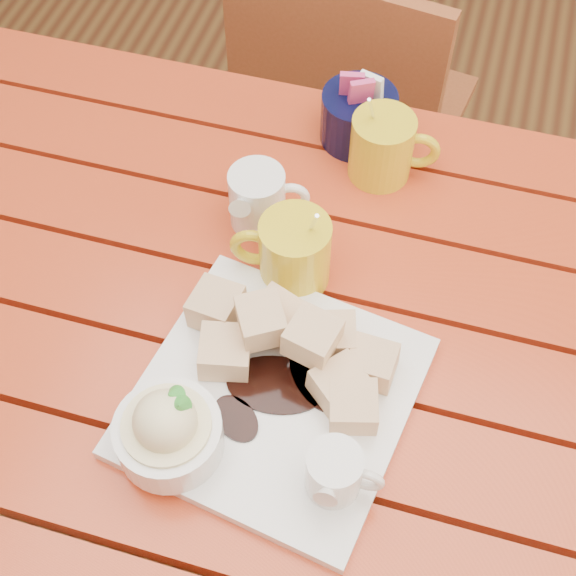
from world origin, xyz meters
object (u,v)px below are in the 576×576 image
(dessert_plate, at_px, (254,398))
(coffee_mug_left, at_px, (292,252))
(chair_far, at_px, (347,117))
(coffee_mug_right, at_px, (384,147))
(table, at_px, (289,372))

(dessert_plate, bearing_deg, coffee_mug_left, 93.27)
(dessert_plate, bearing_deg, chair_far, 95.00)
(coffee_mug_right, bearing_deg, dessert_plate, -106.92)
(coffee_mug_right, height_order, chair_far, coffee_mug_right)
(table, bearing_deg, coffee_mug_right, 79.36)
(table, distance_m, chair_far, 0.70)
(table, xyz_separation_m, coffee_mug_right, (0.05, 0.26, 0.15))
(table, distance_m, dessert_plate, 0.18)
(table, distance_m, coffee_mug_right, 0.31)
(dessert_plate, distance_m, coffee_mug_right, 0.38)
(coffee_mug_left, distance_m, chair_far, 0.69)
(dessert_plate, distance_m, coffee_mug_left, 0.18)
(chair_far, bearing_deg, table, 104.88)
(table, distance_m, coffee_mug_left, 0.17)
(table, xyz_separation_m, coffee_mug_left, (-0.02, 0.07, 0.16))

